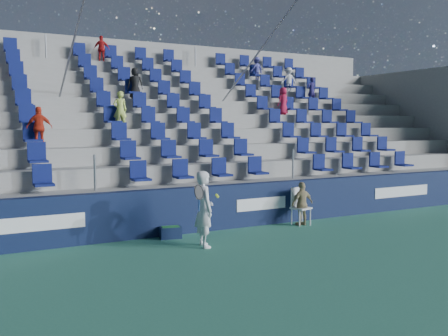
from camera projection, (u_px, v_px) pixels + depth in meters
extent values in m
plane|color=#32755C|center=(277.00, 257.00, 10.71)|extent=(70.00, 70.00, 0.00)
cube|color=#101B3D|center=(211.00, 208.00, 13.43)|extent=(24.00, 0.30, 1.20)
cube|color=white|center=(11.00, 226.00, 10.95)|extent=(3.20, 0.02, 0.34)
cube|color=white|center=(262.00, 204.00, 13.99)|extent=(1.60, 0.02, 0.34)
cube|color=white|center=(402.00, 191.00, 16.56)|extent=(2.40, 0.02, 0.34)
cube|color=gray|center=(202.00, 205.00, 13.94)|extent=(24.00, 0.85, 1.20)
cube|color=gray|center=(190.00, 192.00, 14.66)|extent=(24.00, 0.85, 1.70)
cube|color=gray|center=(178.00, 181.00, 15.39)|extent=(24.00, 0.85, 2.20)
cube|color=gray|center=(168.00, 171.00, 16.11)|extent=(24.00, 0.85, 2.70)
cube|color=gray|center=(159.00, 161.00, 16.84)|extent=(24.00, 0.85, 3.20)
cube|color=gray|center=(150.00, 153.00, 17.57)|extent=(24.00, 0.85, 3.70)
cube|color=gray|center=(142.00, 145.00, 18.29)|extent=(24.00, 0.85, 4.20)
cube|color=gray|center=(135.00, 137.00, 19.02)|extent=(24.00, 0.85, 4.70)
cube|color=gray|center=(128.00, 130.00, 19.74)|extent=(24.00, 0.85, 5.20)
cube|color=gray|center=(123.00, 118.00, 20.29)|extent=(24.00, 0.50, 6.20)
cube|color=gray|center=(409.00, 130.00, 22.29)|extent=(0.30, 7.65, 5.20)
cube|color=#0E1755|center=(202.00, 171.00, 13.85)|extent=(16.05, 0.50, 0.70)
cube|color=#0E1755|center=(189.00, 152.00, 14.56)|extent=(16.05, 0.50, 0.70)
cube|color=#0E1755|center=(178.00, 134.00, 15.26)|extent=(16.05, 0.50, 0.70)
cube|color=#0E1755|center=(168.00, 118.00, 15.96)|extent=(16.05, 0.50, 0.70)
cube|color=#0E1755|center=(158.00, 103.00, 16.67)|extent=(16.05, 0.50, 0.70)
cube|color=#0E1755|center=(149.00, 90.00, 17.37)|extent=(16.05, 0.50, 0.70)
cube|color=#0E1755|center=(141.00, 77.00, 18.08)|extent=(16.05, 0.50, 0.70)
cube|color=#0E1755|center=(134.00, 66.00, 18.78)|extent=(16.05, 0.50, 0.70)
cube|color=#0E1755|center=(127.00, 55.00, 19.48)|extent=(16.05, 0.50, 0.70)
cylinder|color=gray|center=(65.00, 75.00, 15.20)|extent=(0.06, 7.68, 4.55)
cylinder|color=gray|center=(236.00, 82.00, 18.00)|extent=(0.06, 7.68, 4.55)
imported|color=#A3BC4B|center=(120.00, 110.00, 15.17)|extent=(0.44, 0.31, 1.15)
imported|color=#AD1739|center=(283.00, 101.00, 18.96)|extent=(0.58, 0.46, 1.05)
imported|color=black|center=(135.00, 83.00, 17.07)|extent=(0.58, 0.43, 1.08)
imported|color=white|center=(289.00, 80.00, 21.04)|extent=(0.73, 0.50, 1.03)
imported|color=#1F1A4F|center=(312.00, 90.00, 20.59)|extent=(0.39, 0.26, 1.08)
imported|color=red|center=(39.00, 128.00, 13.32)|extent=(0.69, 0.37, 1.12)
imported|color=#3E3E88|center=(256.00, 69.00, 21.24)|extent=(0.72, 0.52, 1.01)
imported|color=red|center=(102.00, 49.00, 18.96)|extent=(0.64, 0.41, 1.00)
imported|color=silver|center=(204.00, 209.00, 11.56)|extent=(0.51, 0.70, 1.78)
cylinder|color=navy|center=(199.00, 205.00, 11.21)|extent=(0.03, 0.03, 0.28)
torus|color=black|center=(199.00, 192.00, 11.18)|extent=(0.30, 0.17, 0.28)
plane|color=#262626|center=(199.00, 192.00, 11.18)|extent=(0.30, 0.16, 0.29)
sphere|color=#C0DC33|center=(218.00, 197.00, 11.47)|extent=(0.07, 0.07, 0.07)
sphere|color=#C0DC33|center=(217.00, 195.00, 11.52)|extent=(0.07, 0.07, 0.07)
cube|color=white|center=(301.00, 208.00, 14.10)|extent=(0.56, 0.56, 0.04)
cube|color=white|center=(296.00, 197.00, 14.27)|extent=(0.46, 0.16, 0.57)
cylinder|color=white|center=(299.00, 219.00, 13.87)|extent=(0.04, 0.04, 0.46)
cylinder|color=white|center=(310.00, 217.00, 14.04)|extent=(0.04, 0.04, 0.46)
cylinder|color=white|center=(292.00, 216.00, 14.20)|extent=(0.04, 0.04, 0.46)
cylinder|color=white|center=(302.00, 215.00, 14.37)|extent=(0.04, 0.04, 0.46)
imported|color=tan|center=(302.00, 204.00, 14.04)|extent=(0.73, 0.32, 1.23)
cube|color=#0F1A37|center=(171.00, 232.00, 12.49)|extent=(0.58, 0.44, 0.29)
cube|color=#1E662D|center=(171.00, 230.00, 12.49)|extent=(0.47, 0.33, 0.17)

